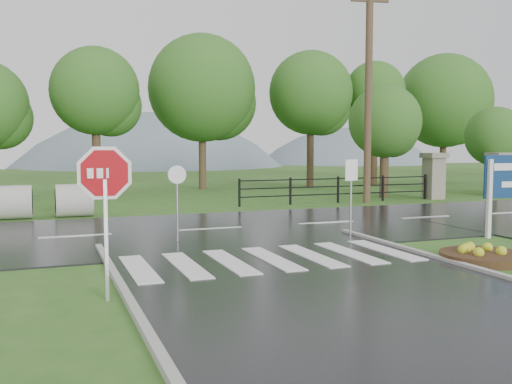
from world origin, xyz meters
name	(u,v)px	position (x,y,z in m)	size (l,w,h in m)	color
ground	(401,326)	(0.00, 0.00, 0.00)	(120.00, 120.00, 0.00)	#305C1E
main_road	(211,230)	(0.00, 10.00, 0.00)	(90.00, 8.00, 0.04)	black
crosswalk	(272,258)	(0.00, 5.00, 0.06)	(6.50, 2.80, 0.02)	silver
pillar_west	(434,175)	(13.00, 16.00, 1.18)	(1.00, 1.00, 2.24)	gray
pillar_east	(498,173)	(17.00, 16.00, 1.18)	(1.00, 1.00, 2.24)	gray
fence_west	(338,187)	(7.75, 16.00, 0.72)	(9.58, 0.08, 1.20)	black
hills	(117,290)	(3.49, 65.00, -15.54)	(102.00, 48.00, 48.00)	slate
treeline	(157,193)	(1.00, 24.00, 0.00)	(83.20, 5.20, 10.00)	#285A1C
stop_sign	(105,187)	(-3.87, 2.92, 1.94)	(1.24, 0.15, 2.79)	#939399
flower_bed	(483,255)	(4.49, 3.29, 0.14)	(1.93, 1.93, 0.39)	#332111
reg_sign_small	(351,182)	(3.39, 7.34, 1.57)	(0.48, 0.16, 2.22)	#939399
reg_sign_round	(177,194)	(-1.48, 8.06, 1.34)	(0.47, 0.17, 2.09)	#939399
utility_pole_east	(368,93)	(8.95, 15.50, 4.95)	(1.72, 0.46, 9.74)	#473523
entrance_tree_left	(385,122)	(11.16, 17.50, 3.76)	(3.61, 3.61, 5.60)	#3D2B1C
entrance_tree_right	(495,137)	(18.12, 17.50, 3.06)	(3.19, 3.19, 4.68)	#3D2B1C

